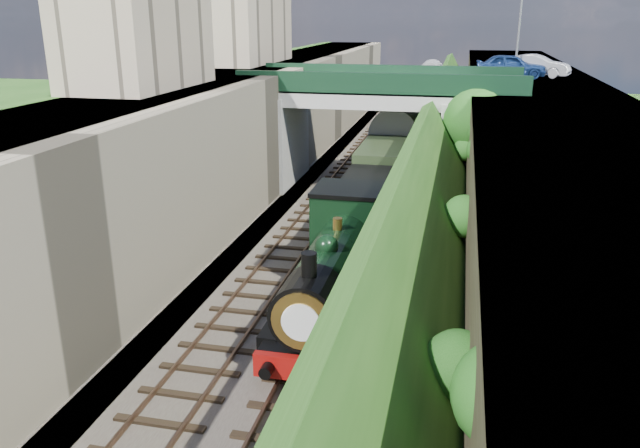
# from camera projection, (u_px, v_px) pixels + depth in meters

# --- Properties ---
(ground) EXTENTS (160.00, 160.00, 0.00)m
(ground) POSITION_uv_depth(u_px,v_px,m) (241.00, 428.00, 16.24)
(ground) COLOR #1E4714
(ground) RESTS_ON ground
(trackbed) EXTENTS (10.00, 90.00, 0.20)m
(trackbed) POSITION_uv_depth(u_px,v_px,m) (362.00, 206.00, 34.70)
(trackbed) COLOR #473F38
(trackbed) RESTS_ON ground
(retaining_wall) EXTENTS (1.00, 90.00, 7.00)m
(retaining_wall) POSITION_uv_depth(u_px,v_px,m) (266.00, 141.00, 34.76)
(retaining_wall) COLOR #756B56
(retaining_wall) RESTS_ON ground
(street_plateau_left) EXTENTS (6.00, 90.00, 7.00)m
(street_plateau_left) POSITION_uv_depth(u_px,v_px,m) (207.00, 139.00, 35.48)
(street_plateau_left) COLOR #262628
(street_plateau_left) RESTS_ON ground
(street_plateau_right) EXTENTS (8.00, 90.00, 6.25)m
(street_plateau_right) POSITION_uv_depth(u_px,v_px,m) (547.00, 161.00, 31.75)
(street_plateau_right) COLOR #262628
(street_plateau_right) RESTS_ON ground
(embankment_slope) EXTENTS (4.73, 90.00, 6.36)m
(embankment_slope) POSITION_uv_depth(u_px,v_px,m) (454.00, 176.00, 31.16)
(embankment_slope) COLOR #1E4714
(embankment_slope) RESTS_ON ground
(track_left) EXTENTS (2.50, 90.00, 0.20)m
(track_left) POSITION_uv_depth(u_px,v_px,m) (327.00, 201.00, 35.07)
(track_left) COLOR black
(track_left) RESTS_ON trackbed
(track_right) EXTENTS (2.50, 90.00, 0.20)m
(track_right) POSITION_uv_depth(u_px,v_px,m) (383.00, 205.00, 34.40)
(track_right) COLOR black
(track_right) RESTS_ON trackbed
(road_bridge) EXTENTS (16.00, 6.40, 7.25)m
(road_bridge) POSITION_uv_depth(u_px,v_px,m) (390.00, 124.00, 36.93)
(road_bridge) COLOR gray
(road_bridge) RESTS_ON ground
(building_far) EXTENTS (5.00, 10.00, 6.00)m
(building_far) POSITION_uv_depth(u_px,v_px,m) (237.00, 18.00, 42.96)
(building_far) COLOR gray
(building_far) RESTS_ON street_plateau_left
(building_near) EXTENTS (4.00, 8.00, 4.00)m
(building_near) POSITION_uv_depth(u_px,v_px,m) (139.00, 43.00, 28.28)
(building_near) COLOR gray
(building_near) RESTS_ON street_plateau_left
(tree) EXTENTS (3.60, 3.80, 6.60)m
(tree) POSITION_uv_depth(u_px,v_px,m) (477.00, 124.00, 33.40)
(tree) COLOR black
(tree) RESTS_ON ground
(lamppost) EXTENTS (0.87, 0.15, 6.00)m
(lamppost) POSITION_uv_depth(u_px,v_px,m) (520.00, 25.00, 39.92)
(lamppost) COLOR gray
(lamppost) RESTS_ON street_plateau_right
(car_blue) EXTENTS (4.57, 1.94, 1.54)m
(car_blue) POSITION_uv_depth(u_px,v_px,m) (511.00, 66.00, 40.93)
(car_blue) COLOR navy
(car_blue) RESTS_ON street_plateau_right
(car_silver) EXTENTS (4.65, 2.72, 1.45)m
(car_silver) POSITION_uv_depth(u_px,v_px,m) (536.00, 66.00, 41.50)
(car_silver) COLOR #A2A2A6
(car_silver) RESTS_ON street_plateau_right
(locomotive) EXTENTS (3.10, 10.22, 3.83)m
(locomotive) POSITION_uv_depth(u_px,v_px,m) (336.00, 269.00, 21.45)
(locomotive) COLOR black
(locomotive) RESTS_ON trackbed
(tender) EXTENTS (2.70, 6.00, 3.05)m
(tender) POSITION_uv_depth(u_px,v_px,m) (368.00, 214.00, 28.34)
(tender) COLOR black
(tender) RESTS_ON trackbed
(coach_front) EXTENTS (2.90, 18.00, 3.70)m
(coach_front) POSITION_uv_depth(u_px,v_px,m) (397.00, 149.00, 39.86)
(coach_front) COLOR black
(coach_front) RESTS_ON trackbed
(coach_middle) EXTENTS (2.90, 18.00, 3.70)m
(coach_middle) POSITION_uv_depth(u_px,v_px,m) (419.00, 108.00, 57.24)
(coach_middle) COLOR black
(coach_middle) RESTS_ON trackbed
(coach_rear) EXTENTS (2.90, 18.00, 3.70)m
(coach_rear) POSITION_uv_depth(u_px,v_px,m) (430.00, 86.00, 74.62)
(coach_rear) COLOR black
(coach_rear) RESTS_ON trackbed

